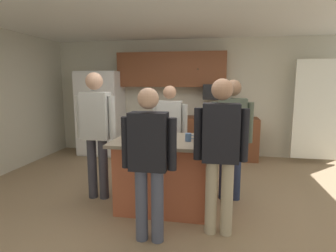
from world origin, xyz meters
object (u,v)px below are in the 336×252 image
(refrigerator, at_px, (101,113))
(tumbler_amber, at_px, (198,137))
(person_guest_by_door, at_px, (220,147))
(mug_blue_stoneware, at_px, (201,132))
(serving_tray, at_px, (158,136))
(person_guest_left, at_px, (170,129))
(mug_ceramic_white, at_px, (188,137))
(person_guest_right, at_px, (231,132))
(person_host_foreground, at_px, (96,127))
(glass_short_whisky, at_px, (155,137))
(glass_stout_tall, at_px, (199,132))
(person_elder_center, at_px, (149,156))
(microwave_over_range, at_px, (216,92))
(kitchen_island, at_px, (164,173))
(glass_pilsner, at_px, (197,135))

(refrigerator, bearing_deg, tumbler_amber, -47.44)
(person_guest_by_door, relative_size, mug_blue_stoneware, 14.04)
(person_guest_by_door, height_order, serving_tray, person_guest_by_door)
(person_guest_left, distance_m, mug_ceramic_white, 0.99)
(person_guest_right, height_order, person_guest_left, person_guest_right)
(person_host_foreground, height_order, tumbler_amber, person_host_foreground)
(person_host_foreground, xyz_separation_m, glass_short_whisky, (0.90, -0.26, -0.06))
(person_guest_by_door, xyz_separation_m, glass_stout_tall, (-0.28, 0.77, 0.01))
(refrigerator, xyz_separation_m, tumbler_amber, (2.41, -2.62, 0.06))
(person_elder_center, relative_size, mug_blue_stoneware, 13.29)
(refrigerator, height_order, microwave_over_range, refrigerator)
(kitchen_island, bearing_deg, person_elder_center, -89.47)
(microwave_over_range, bearing_deg, glass_short_whisky, -104.75)
(tumbler_amber, height_order, glass_short_whisky, tumbler_amber)
(person_elder_center, bearing_deg, tumbler_amber, -33.37)
(refrigerator, xyz_separation_m, person_guest_right, (2.84, -2.08, 0.03))
(microwave_over_range, distance_m, mug_blue_stoneware, 2.32)
(mug_ceramic_white, height_order, serving_tray, mug_ceramic_white)
(person_guest_left, relative_size, glass_pilsner, 12.94)
(microwave_over_range, relative_size, person_guest_left, 0.35)
(tumbler_amber, bearing_deg, serving_tray, 155.98)
(glass_short_whisky, distance_m, serving_tray, 0.27)
(kitchen_island, bearing_deg, mug_ceramic_white, -11.87)
(mug_ceramic_white, bearing_deg, person_host_foreground, 173.02)
(tumbler_amber, bearing_deg, person_guest_left, 117.57)
(kitchen_island, height_order, mug_blue_stoneware, mug_blue_stoneware)
(kitchen_island, height_order, person_guest_right, person_guest_right)
(microwave_over_range, height_order, kitchen_island, microwave_over_range)
(microwave_over_range, bearing_deg, person_guest_left, -112.20)
(person_host_foreground, distance_m, person_guest_by_door, 1.83)
(person_elder_center, bearing_deg, microwave_over_range, -11.05)
(person_elder_center, relative_size, person_guest_right, 0.95)
(glass_pilsner, height_order, tumbler_amber, tumbler_amber)
(person_host_foreground, bearing_deg, serving_tray, 5.11)
(refrigerator, height_order, glass_pilsner, refrigerator)
(microwave_over_range, bearing_deg, mug_ceramic_white, -96.75)
(serving_tray, bearing_deg, person_host_foreground, 179.79)
(person_guest_by_door, relative_size, mug_ceramic_white, 13.86)
(person_guest_left, height_order, glass_stout_tall, person_guest_left)
(person_elder_center, relative_size, glass_pilsner, 12.98)
(microwave_over_range, relative_size, person_guest_by_door, 0.33)
(mug_ceramic_white, bearing_deg, serving_tray, 159.78)
(mug_ceramic_white, bearing_deg, kitchen_island, 168.13)
(mug_blue_stoneware, bearing_deg, refrigerator, 138.48)
(kitchen_island, xyz_separation_m, person_guest_by_door, (0.72, -0.57, 0.52))
(refrigerator, distance_m, glass_pilsner, 3.41)
(person_guest_right, relative_size, glass_stout_tall, 12.22)
(person_host_foreground, xyz_separation_m, mug_ceramic_white, (1.31, -0.16, -0.07))
(person_guest_by_door, distance_m, serving_tray, 1.06)
(person_host_foreground, bearing_deg, person_guest_right, 14.31)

